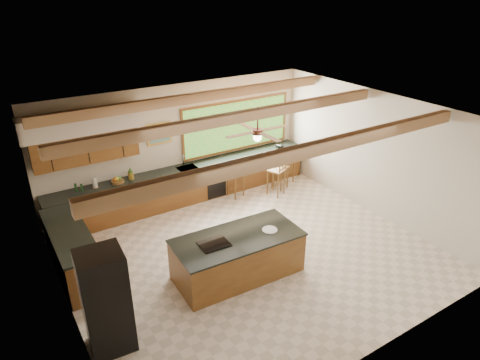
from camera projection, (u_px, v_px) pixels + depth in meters
ground at (249, 253)px, 9.08m from camera, size 7.20×7.20×0.00m
room_shell at (225, 148)px, 8.56m from camera, size 7.27×6.54×3.02m
counter_run at (165, 197)px, 10.42m from camera, size 7.12×3.10×1.25m
island at (238, 256)px, 8.27m from camera, size 2.51×1.26×0.88m
refrigerator at (106, 302)px, 6.45m from camera, size 0.72×0.70×1.72m
bar_stool_a at (236, 173)px, 11.18m from camera, size 0.50×0.50×1.14m
bar_stool_b at (282, 168)px, 11.64m from camera, size 0.47×0.47×1.06m
bar_stool_c at (278, 171)px, 11.27m from camera, size 0.55×0.55×1.17m
bar_stool_d at (288, 161)px, 12.02m from camera, size 0.43×0.43×1.11m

